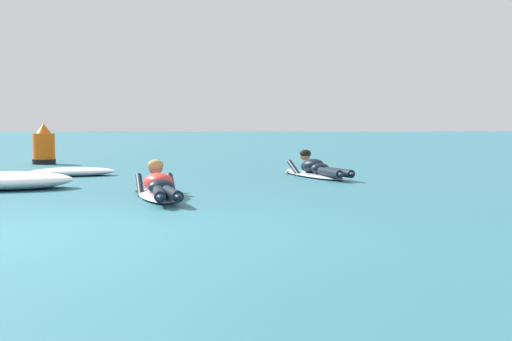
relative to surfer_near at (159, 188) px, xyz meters
name	(u,v)px	position (x,y,z in m)	size (l,w,h in m)	color
ground_plane	(143,167)	(-0.87, 6.97, -0.14)	(120.00, 120.00, 0.00)	#2D6B7A
surfer_near	(159,188)	(0.00, 0.00, 0.00)	(0.85, 2.51, 0.54)	silver
surfer_far	(316,170)	(2.61, 3.61, -0.01)	(1.14, 2.70, 0.54)	silver
whitewater_front	(72,172)	(-1.92, 4.12, -0.07)	(1.71, 1.02, 0.16)	white
whitewater_mid_left	(7,181)	(-2.38, 1.40, -0.02)	(2.13, 1.49, 0.27)	white
channel_marker_buoy	(44,148)	(-3.35, 8.11, 0.25)	(0.55, 0.55, 0.98)	#EA5B0F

